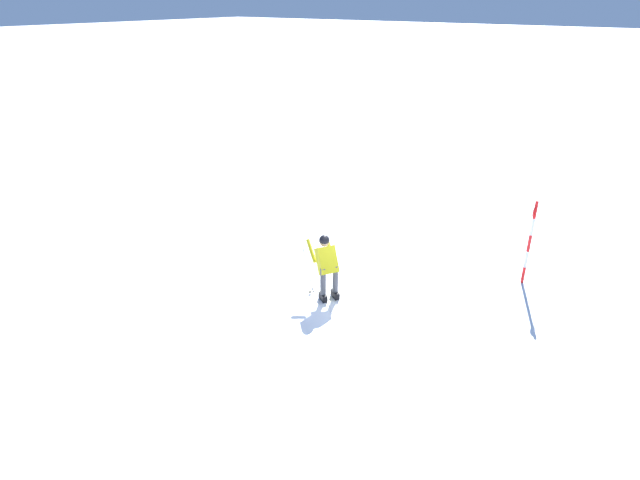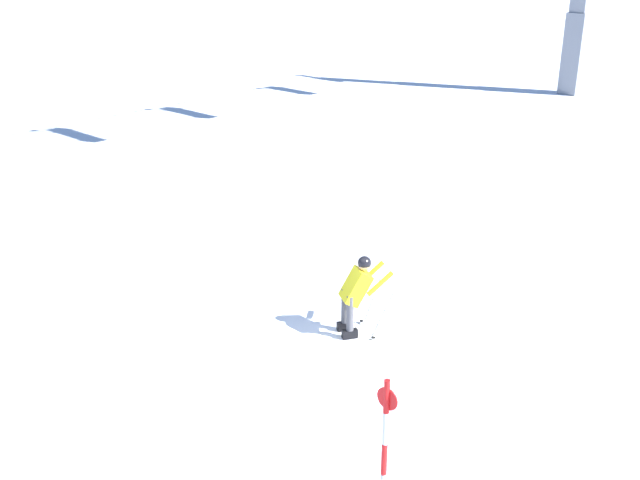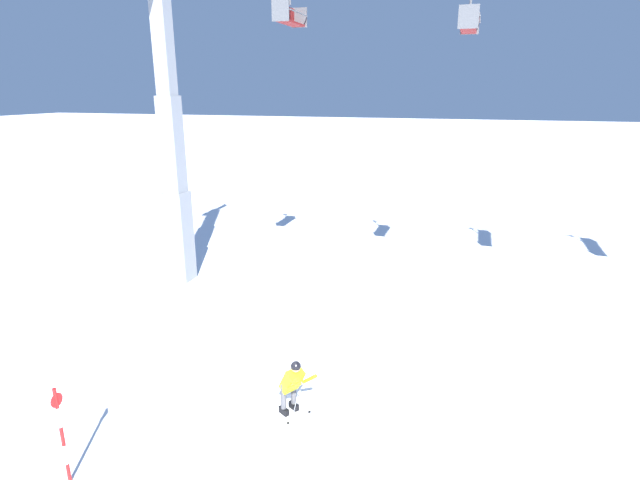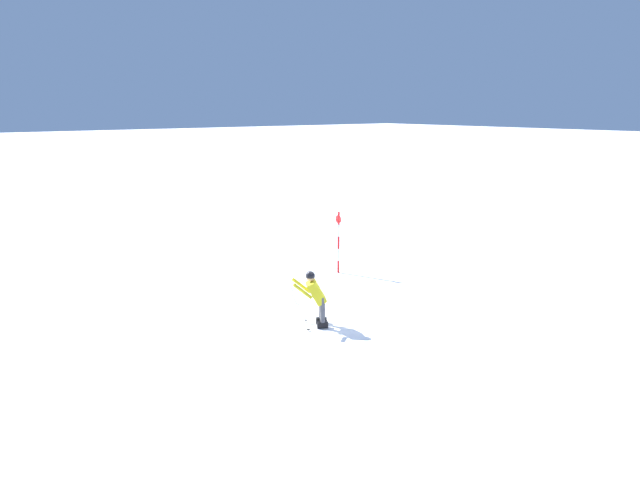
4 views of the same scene
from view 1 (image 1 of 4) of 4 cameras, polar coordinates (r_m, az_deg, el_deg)
ground_plane at (r=11.85m, az=5.74°, el=-7.24°), size 260.00×260.00×0.00m
skier_carving_main at (r=11.75m, az=0.72°, el=-2.56°), size 1.71×1.34×1.63m
trail_marker_pole at (r=13.15m, az=22.07°, el=-0.01°), size 0.07×0.28×2.12m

